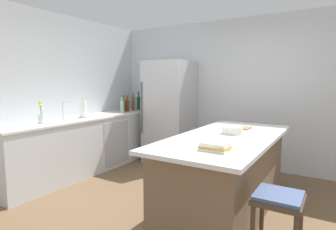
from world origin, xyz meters
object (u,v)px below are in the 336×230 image
(whiskey_bottle, at_px, (124,105))
(syrup_bottle, at_px, (127,105))
(kitchen_island, at_px, (226,174))
(gin_bottle, at_px, (122,106))
(cookbook_stack, at_px, (215,147))
(vinegar_bottle, at_px, (133,105))
(flower_vase, at_px, (41,117))
(olive_oil_bottle, at_px, (133,103))
(soda_bottle, at_px, (128,105))
(cutting_board, at_px, (237,127))
(paper_towel_roll, at_px, (83,110))
(refrigerator, at_px, (170,112))
(wine_bottle, at_px, (139,103))
(sink_faucet, at_px, (64,110))
(mixing_bowl, at_px, (232,130))
(bar_stool, at_px, (278,209))

(whiskey_bottle, bearing_deg, syrup_bottle, 69.88)
(whiskey_bottle, bearing_deg, kitchen_island, -24.77)
(gin_bottle, relative_size, cookbook_stack, 1.21)
(syrup_bottle, bearing_deg, vinegar_bottle, 98.99)
(flower_vase, height_order, olive_oil_bottle, olive_oil_bottle)
(soda_bottle, height_order, cutting_board, soda_bottle)
(flower_vase, xyz_separation_m, olive_oil_bottle, (-0.08, 2.16, 0.05))
(flower_vase, xyz_separation_m, paper_towel_roll, (-0.01, 0.76, 0.04))
(olive_oil_bottle, relative_size, gin_bottle, 1.10)
(refrigerator, height_order, wine_bottle, refrigerator)
(flower_vase, height_order, soda_bottle, flower_vase)
(cutting_board, bearing_deg, refrigerator, 150.76)
(kitchen_island, xyz_separation_m, paper_towel_roll, (-2.51, 0.13, 0.60))
(sink_faucet, relative_size, mixing_bowl, 1.25)
(cutting_board, bearing_deg, bar_stool, -60.53)
(vinegar_bottle, bearing_deg, bar_stool, -34.59)
(bar_stool, height_order, cutting_board, cutting_board)
(sink_faucet, height_order, olive_oil_bottle, olive_oil_bottle)
(soda_bottle, height_order, gin_bottle, gin_bottle)
(flower_vase, distance_m, paper_towel_roll, 0.76)
(paper_towel_roll, relative_size, mixing_bowl, 1.30)
(bar_stool, xyz_separation_m, wine_bottle, (-3.22, 2.42, 0.53))
(wine_bottle, xyz_separation_m, mixing_bowl, (2.53, -1.48, -0.12))
(bar_stool, xyz_separation_m, gin_bottle, (-3.17, 1.84, 0.51))
(kitchen_island, bearing_deg, cutting_board, 96.68)
(vinegar_bottle, relative_size, mixing_bowl, 1.18)
(cookbook_stack, bearing_deg, soda_bottle, 142.96)
(syrup_bottle, relative_size, mixing_bowl, 1.22)
(cutting_board, bearing_deg, wine_bottle, 156.70)
(bar_stool, relative_size, syrup_bottle, 2.25)
(refrigerator, xyz_separation_m, olive_oil_bottle, (-0.94, 0.07, 0.12))
(bar_stool, relative_size, cookbook_stack, 2.51)
(mixing_bowl, xyz_separation_m, cutting_board, (-0.07, 0.43, -0.03))
(refrigerator, height_order, whiskey_bottle, refrigerator)
(refrigerator, bearing_deg, vinegar_bottle, -178.81)
(olive_oil_bottle, xyz_separation_m, syrup_bottle, (0.08, -0.29, -0.02))
(bar_stool, distance_m, soda_bottle, 3.94)
(bar_stool, bearing_deg, flower_vase, 177.01)
(refrigerator, height_order, gin_bottle, refrigerator)
(vinegar_bottle, bearing_deg, paper_towel_roll, -89.09)
(bar_stool, height_order, wine_bottle, wine_bottle)
(sink_faucet, distance_m, whiskey_bottle, 1.35)
(mixing_bowl, bearing_deg, whiskey_bottle, 158.12)
(sink_faucet, bearing_deg, wine_bottle, 88.09)
(kitchen_island, distance_m, flower_vase, 2.64)
(refrigerator, distance_m, mixing_bowl, 2.11)
(paper_towel_roll, height_order, vinegar_bottle, paper_towel_roll)
(refrigerator, relative_size, vinegar_bottle, 6.67)
(wine_bottle, height_order, whiskey_bottle, wine_bottle)
(bar_stool, bearing_deg, whiskey_bottle, 148.83)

